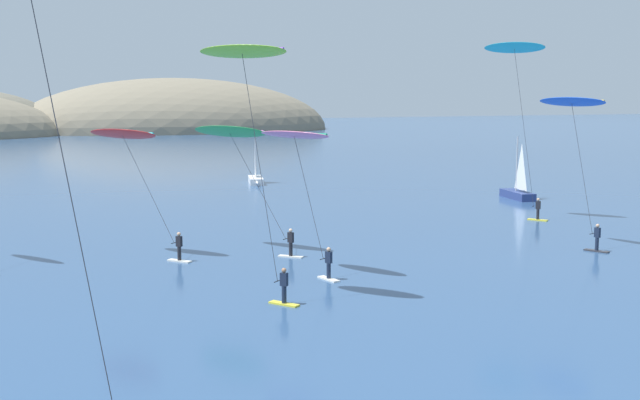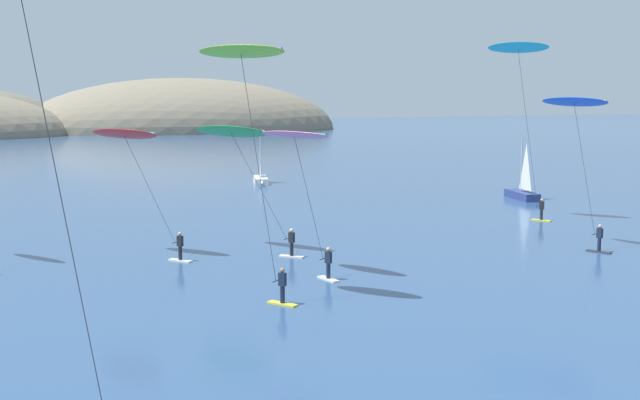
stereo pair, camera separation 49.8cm
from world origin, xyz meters
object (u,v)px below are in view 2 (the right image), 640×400
Objects in this scene: kitesurfer_blue at (577,116)px; kitesurfer_cyan at (520,61)px; kitesurfer_red at (129,143)px; sailboat_far at (261,178)px; kitesurfer_pink at (297,147)px; kitesurfer_lime at (244,72)px; sailboat_near at (521,192)px; kitesurfer_green at (235,139)px.

kitesurfer_blue is 0.70× the size of kitesurfer_cyan.
sailboat_far is at bearing 59.34° from kitesurfer_red.
kitesurfer_pink is 11.28m from kitesurfer_red.
kitesurfer_cyan reaches higher than kitesurfer_lime.
sailboat_near is 27.86m from sailboat_far.
sailboat_near is at bearing -50.11° from sailboat_far.
kitesurfer_green reaches higher than sailboat_near.
kitesurfer_lime is 1.52× the size of kitesurfer_green.
kitesurfer_blue is at bearing -82.19° from sailboat_far.
kitesurfer_blue is (18.58, 0.17, 1.41)m from kitesurfer_pink.
kitesurfer_pink is at bearing -106.79° from sailboat_far.
kitesurfer_lime reaches higher than kitesurfer_pink.
kitesurfer_cyan is 24.35m from kitesurfer_green.
kitesurfer_lime reaches higher than sailboat_far.
sailboat_far is at bearing 68.35° from kitesurfer_green.
sailboat_far is 39.61m from kitesurfer_red.
kitesurfer_lime is (-4.18, -4.00, 3.72)m from kitesurfer_pink.
sailboat_far is 0.78× the size of kitesurfer_red.
kitesurfer_pink is (-30.66, -21.01, 6.14)m from sailboat_near.
kitesurfer_lime is 30.86m from kitesurfer_cyan.
sailboat_near is 44.00m from kitesurfer_lime.
sailboat_near is 34.76m from kitesurfer_green.
sailboat_near is at bearing 34.42° from kitesurfer_pink.
kitesurfer_blue is 1.22× the size of kitesurfer_green.
kitesurfer_red is (-37.83, -12.30, 6.04)m from sailboat_near.
kitesurfer_pink is at bearing -83.36° from kitesurfer_green.
kitesurfer_lime is at bearing -144.32° from sailboat_near.
kitesurfer_cyan reaches higher than sailboat_far.
kitesurfer_green is at bearing -7.79° from kitesurfer_red.
sailboat_near is 0.51× the size of kitesurfer_lime.
sailboat_near is 40.24m from kitesurfer_red.
kitesurfer_blue is (5.79, -42.22, 7.55)m from sailboat_far.
sailboat_near is 0.77× the size of kitesurfer_green.
sailboat_near is 1.01× the size of sailboat_far.
kitesurfer_blue is at bearing -110.08° from kitesurfer_cyan.
kitesurfer_lime is at bearing -136.25° from kitesurfer_pink.
kitesurfer_lime is 13.60m from kitesurfer_red.
kitesurfer_lime is 1.25× the size of kitesurfer_blue.
kitesurfer_cyan is (4.04, 11.05, 3.86)m from kitesurfer_blue.
kitesurfer_blue is (-12.08, -20.84, 7.55)m from sailboat_near.
kitesurfer_cyan is at bearing 26.38° from kitesurfer_pink.
kitesurfer_blue is 12.38m from kitesurfer_cyan.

